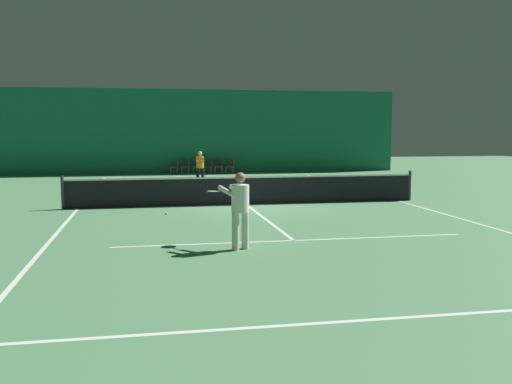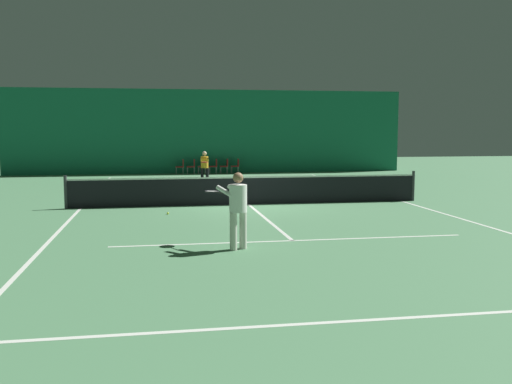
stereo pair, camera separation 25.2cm
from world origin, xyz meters
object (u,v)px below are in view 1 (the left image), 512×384
at_px(courtside_chair_2, 198,165).
at_px(tennis_ball, 166,214).
at_px(courtside_chair_0, 175,166).
at_px(courtside_chair_4, 220,165).
at_px(courtside_chair_3, 209,165).
at_px(player_near, 239,205).
at_px(courtside_chair_5, 231,165).
at_px(tennis_net, 246,190).
at_px(player_far, 200,165).
at_px(courtside_chair_1, 187,166).

relative_size(courtside_chair_2, tennis_ball, 12.73).
relative_size(courtside_chair_0, courtside_chair_4, 1.00).
bearing_deg(courtside_chair_0, tennis_ball, -3.85).
bearing_deg(courtside_chair_2, courtside_chair_3, 90.00).
xyz_separation_m(courtside_chair_0, courtside_chair_3, (1.89, 0.00, 0.00)).
distance_m(player_near, tennis_ball, 5.52).
bearing_deg(courtside_chair_5, courtside_chair_0, -90.00).
relative_size(courtside_chair_3, tennis_ball, 12.73).
bearing_deg(courtside_chair_4, courtside_chair_3, -90.00).
relative_size(courtside_chair_2, courtside_chair_5, 1.00).
relative_size(courtside_chair_2, courtside_chair_3, 1.00).
bearing_deg(tennis_net, player_far, 96.63).
xyz_separation_m(tennis_net, player_far, (-0.87, 7.47, 0.38)).
bearing_deg(tennis_net, courtside_chair_0, 97.20).
distance_m(tennis_net, courtside_chair_1, 13.60).
height_order(courtside_chair_4, courtside_chair_5, same).
bearing_deg(courtside_chair_1, player_near, -0.84).
bearing_deg(courtside_chair_3, courtside_chair_0, -90.00).
bearing_deg(courtside_chair_4, courtside_chair_2, -90.00).
distance_m(courtside_chair_4, tennis_ball, 15.79).
xyz_separation_m(player_near, courtside_chair_4, (2.19, 20.65, -0.47)).
relative_size(player_far, courtside_chair_0, 1.81).
distance_m(courtside_chair_1, courtside_chair_4, 1.89).
xyz_separation_m(player_far, courtside_chair_5, (2.31, 6.09, -0.40)).
relative_size(player_far, tennis_ball, 23.07).
bearing_deg(courtside_chair_5, courtside_chair_4, -90.00).
bearing_deg(courtside_chair_3, courtside_chair_4, 90.00).
xyz_separation_m(player_near, player_far, (0.51, 14.56, -0.07)).
relative_size(tennis_net, courtside_chair_2, 14.29).
height_order(courtside_chair_0, courtside_chair_1, same).
distance_m(player_near, courtside_chair_2, 20.67).
xyz_separation_m(tennis_net, courtside_chair_3, (0.18, 13.56, -0.03)).
distance_m(player_near, courtside_chair_4, 20.77).
height_order(tennis_net, player_near, player_near).
distance_m(tennis_net, courtside_chair_0, 13.67).
bearing_deg(courtside_chair_1, tennis_ball, -6.18).
bearing_deg(courtside_chair_4, courtside_chair_1, -90.00).
xyz_separation_m(courtside_chair_1, courtside_chair_3, (1.26, 0.00, 0.00)).
height_order(courtside_chair_2, tennis_ball, courtside_chair_2).
height_order(player_near, courtside_chair_4, player_near).
relative_size(player_near, player_far, 1.08).
distance_m(player_near, courtside_chair_5, 20.84).
bearing_deg(player_far, courtside_chair_3, 174.98).
bearing_deg(courtside_chair_4, courtside_chair_5, 90.00).
bearing_deg(courtside_chair_1, courtside_chair_2, 90.00).
bearing_deg(player_near, courtside_chair_3, -33.27).
bearing_deg(courtside_chair_1, courtside_chair_4, 90.00).
relative_size(tennis_net, player_far, 7.88).
xyz_separation_m(player_far, tennis_ball, (-1.88, -9.29, -0.86)).
relative_size(player_near, tennis_ball, 24.93).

